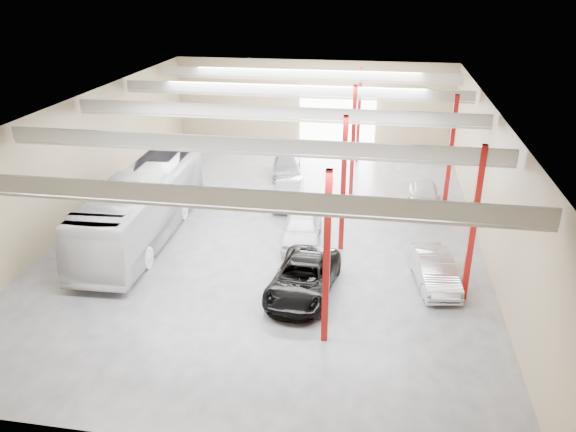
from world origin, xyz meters
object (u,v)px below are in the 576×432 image
(coach_bus, at_px, (143,206))
(black_sedan, at_px, (303,278))
(car_row_a, at_px, (302,227))
(car_row_c, at_px, (287,165))
(car_row_b, at_px, (288,192))
(car_right_far, at_px, (424,196))
(car_right_near, at_px, (434,270))

(coach_bus, height_order, black_sedan, coach_bus)
(car_row_a, xyz_separation_m, car_row_c, (-2.62, 10.53, -0.14))
(coach_bus, height_order, car_row_b, coach_bus)
(car_row_a, distance_m, car_right_far, 8.90)
(coach_bus, relative_size, car_right_far, 2.92)
(car_row_a, xyz_separation_m, car_right_near, (6.57, -3.39, -0.08))
(coach_bus, height_order, car_right_near, coach_bus)
(black_sedan, relative_size, car_right_far, 1.27)
(car_row_c, bearing_deg, coach_bus, -125.68)
(black_sedan, bearing_deg, car_row_a, 104.05)
(coach_bus, bearing_deg, car_row_c, 60.26)
(coach_bus, relative_size, car_right_near, 2.88)
(black_sedan, relative_size, car_right_near, 1.25)
(car_row_c, height_order, car_right_far, car_right_far)
(coach_bus, xyz_separation_m, car_row_a, (8.46, 0.78, -0.98))
(car_row_b, bearing_deg, car_row_c, 97.71)
(coach_bus, xyz_separation_m, black_sedan, (9.26, -4.42, -1.02))
(black_sedan, xyz_separation_m, car_row_c, (-3.42, 15.73, -0.10))
(car_row_a, xyz_separation_m, car_right_far, (6.60, 5.97, -0.07))
(black_sedan, relative_size, car_row_b, 1.25)
(coach_bus, bearing_deg, black_sedan, -27.99)
(car_right_near, height_order, car_right_far, car_right_far)
(black_sedan, height_order, car_right_near, black_sedan)
(coach_bus, distance_m, black_sedan, 10.31)
(car_row_c, xyz_separation_m, car_right_far, (9.22, -4.56, 0.07))
(car_row_b, bearing_deg, black_sedan, -79.97)
(coach_bus, relative_size, car_row_c, 2.75)
(black_sedan, bearing_deg, car_row_c, 107.56)
(black_sedan, distance_m, car_row_c, 16.10)
(coach_bus, distance_m, car_right_far, 16.53)
(car_row_b, relative_size, car_right_near, 1.00)
(coach_bus, bearing_deg, car_row_a, 2.81)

